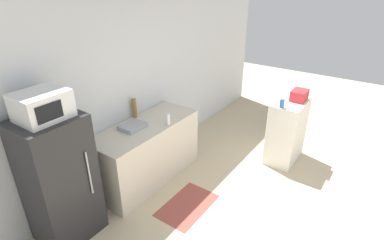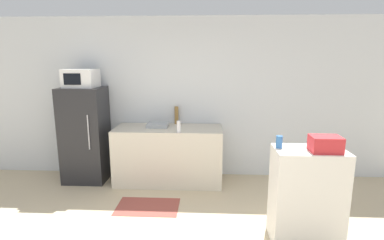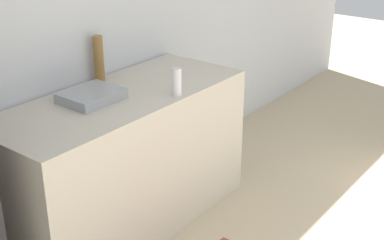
{
  "view_description": "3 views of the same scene",
  "coord_description": "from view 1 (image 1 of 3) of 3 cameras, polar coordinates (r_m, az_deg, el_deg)",
  "views": [
    {
      "loc": [
        -2.52,
        -0.14,
        2.79
      ],
      "look_at": [
        0.12,
        1.71,
        1.21
      ],
      "focal_mm": 28.0,
      "sensor_mm": 36.0,
      "label": 1
    },
    {
      "loc": [
        0.76,
        -1.96,
        1.96
      ],
      "look_at": [
        0.57,
        1.66,
        1.2
      ],
      "focal_mm": 28.0,
      "sensor_mm": 36.0,
      "label": 2
    },
    {
      "loc": [
        -1.92,
        0.4,
        2.0
      ],
      "look_at": [
        0.09,
        1.96,
        0.9
      ],
      "focal_mm": 50.0,
      "sensor_mm": 36.0,
      "label": 3
    }
  ],
  "objects": [
    {
      "name": "kitchen_rug",
      "position": [
        4.16,
        -0.9,
        -15.91
      ],
      "size": [
        0.83,
        0.52,
        0.01
      ],
      "primitive_type": "cube",
      "color": "#99473D",
      "rests_on": "ground_plane"
    },
    {
      "name": "sink_basin",
      "position": [
        4.16,
        -11.27,
        -1.2
      ],
      "size": [
        0.33,
        0.26,
        0.06
      ],
      "primitive_type": "cube",
      "color": "#9EA3A8",
      "rests_on": "counter"
    },
    {
      "name": "microwave",
      "position": [
        3.23,
        -26.69,
        2.49
      ],
      "size": [
        0.47,
        0.41,
        0.28
      ],
      "color": "white",
      "rests_on": "refrigerator"
    },
    {
      "name": "jar",
      "position": [
        4.55,
        16.77,
        3.04
      ],
      "size": [
        0.07,
        0.07,
        0.13
      ],
      "primitive_type": "cylinder",
      "color": "#336BB2",
      "rests_on": "shelf_cabinet"
    },
    {
      "name": "bottle_short",
      "position": [
        4.17,
        -4.56,
        0.12
      ],
      "size": [
        0.06,
        0.06,
        0.17
      ],
      "primitive_type": "cylinder",
      "color": "silver",
      "rests_on": "counter"
    },
    {
      "name": "bottle_tall",
      "position": [
        4.43,
        -10.91,
        2.22
      ],
      "size": [
        0.06,
        0.06,
        0.29
      ],
      "primitive_type": "cylinder",
      "color": "olive",
      "rests_on": "counter"
    },
    {
      "name": "counter",
      "position": [
        4.46,
        -8.62,
        -5.99
      ],
      "size": [
        1.67,
        0.67,
        0.89
      ],
      "primitive_type": "cube",
      "color": "beige",
      "rests_on": "ground_plane"
    },
    {
      "name": "shelf_cabinet",
      "position": [
        5.05,
        17.55,
        -2.02
      ],
      "size": [
        0.72,
        0.44,
        1.03
      ],
      "primitive_type": "cube",
      "color": "white",
      "rests_on": "ground_plane"
    },
    {
      "name": "basket",
      "position": [
        4.9,
        19.76,
        4.45
      ],
      "size": [
        0.29,
        0.21,
        0.16
      ],
      "primitive_type": "cube",
      "color": "red",
      "rests_on": "shelf_cabinet"
    },
    {
      "name": "wall_back",
      "position": [
        4.24,
        -14.57,
        4.63
      ],
      "size": [
        8.0,
        0.06,
        2.6
      ],
      "primitive_type": "cube",
      "color": "silver",
      "rests_on": "ground_plane"
    },
    {
      "name": "refrigerator",
      "position": [
        3.64,
        -23.87,
        -10.47
      ],
      "size": [
        0.65,
        0.59,
        1.51
      ],
      "color": "#232326",
      "rests_on": "ground_plane"
    }
  ]
}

